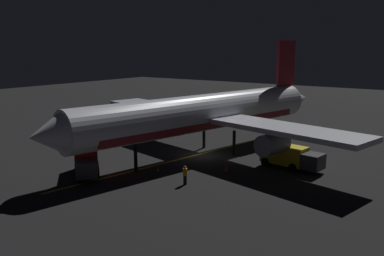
{
  "coord_description": "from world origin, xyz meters",
  "views": [
    {
      "loc": [
        -25.12,
        37.75,
        12.12
      ],
      "look_at": [
        0.0,
        2.0,
        3.5
      ],
      "focal_mm": 38.47,
      "sensor_mm": 36.0,
      "label": 1
    }
  ],
  "objects_px": {
    "airliner": "(206,114)",
    "ground_crew_worker": "(185,175)",
    "traffic_cone_under_wing": "(226,169)",
    "baggage_truck": "(86,162)",
    "traffic_cone_near_right": "(158,169)",
    "catering_truck": "(290,157)",
    "traffic_cone_near_left": "(93,166)"
  },
  "relations": [
    {
      "from": "airliner",
      "to": "traffic_cone_near_left",
      "type": "xyz_separation_m",
      "value": [
        6.46,
        11.16,
        -4.48
      ]
    },
    {
      "from": "baggage_truck",
      "to": "traffic_cone_under_wing",
      "type": "bearing_deg",
      "value": -141.23
    },
    {
      "from": "traffic_cone_near_right",
      "to": "traffic_cone_near_left",
      "type": "bearing_deg",
      "value": 24.23
    },
    {
      "from": "catering_truck",
      "to": "traffic_cone_near_right",
      "type": "distance_m",
      "value": 13.39
    },
    {
      "from": "airliner",
      "to": "ground_crew_worker",
      "type": "relative_size",
      "value": 23.05
    },
    {
      "from": "traffic_cone_under_wing",
      "to": "traffic_cone_near_left",
      "type": "bearing_deg",
      "value": 29.4
    },
    {
      "from": "traffic_cone_near_left",
      "to": "catering_truck",
      "type": "bearing_deg",
      "value": -145.16
    },
    {
      "from": "baggage_truck",
      "to": "ground_crew_worker",
      "type": "relative_size",
      "value": 3.21
    },
    {
      "from": "ground_crew_worker",
      "to": "traffic_cone_under_wing",
      "type": "height_order",
      "value": "ground_crew_worker"
    },
    {
      "from": "ground_crew_worker",
      "to": "traffic_cone_near_right",
      "type": "distance_m",
      "value": 4.78
    },
    {
      "from": "catering_truck",
      "to": "traffic_cone_near_left",
      "type": "relative_size",
      "value": 11.89
    },
    {
      "from": "catering_truck",
      "to": "traffic_cone_under_wing",
      "type": "height_order",
      "value": "catering_truck"
    },
    {
      "from": "ground_crew_worker",
      "to": "traffic_cone_near_left",
      "type": "xyz_separation_m",
      "value": [
        10.69,
        1.25,
        -0.64
      ]
    },
    {
      "from": "baggage_truck",
      "to": "traffic_cone_near_left",
      "type": "distance_m",
      "value": 2.44
    },
    {
      "from": "traffic_cone_near_left",
      "to": "traffic_cone_under_wing",
      "type": "height_order",
      "value": "same"
    },
    {
      "from": "traffic_cone_near_right",
      "to": "traffic_cone_under_wing",
      "type": "distance_m",
      "value": 6.78
    },
    {
      "from": "ground_crew_worker",
      "to": "traffic_cone_under_wing",
      "type": "bearing_deg",
      "value": -101.53
    },
    {
      "from": "airliner",
      "to": "traffic_cone_under_wing",
      "type": "distance_m",
      "value": 8.3
    },
    {
      "from": "catering_truck",
      "to": "ground_crew_worker",
      "type": "relative_size",
      "value": 3.76
    },
    {
      "from": "airliner",
      "to": "baggage_truck",
      "type": "height_order",
      "value": "airliner"
    },
    {
      "from": "traffic_cone_near_right",
      "to": "traffic_cone_under_wing",
      "type": "relative_size",
      "value": 1.0
    },
    {
      "from": "baggage_truck",
      "to": "traffic_cone_near_right",
      "type": "height_order",
      "value": "baggage_truck"
    },
    {
      "from": "traffic_cone_near_left",
      "to": "traffic_cone_near_right",
      "type": "distance_m",
      "value": 6.81
    },
    {
      "from": "airliner",
      "to": "traffic_cone_near_left",
      "type": "height_order",
      "value": "airliner"
    },
    {
      "from": "baggage_truck",
      "to": "ground_crew_worker",
      "type": "distance_m",
      "value": 9.98
    },
    {
      "from": "traffic_cone_near_left",
      "to": "baggage_truck",
      "type": "bearing_deg",
      "value": 123.19
    },
    {
      "from": "airliner",
      "to": "traffic_cone_under_wing",
      "type": "height_order",
      "value": "airliner"
    },
    {
      "from": "baggage_truck",
      "to": "traffic_cone_near_right",
      "type": "xyz_separation_m",
      "value": [
        -5.0,
        -4.65,
        -1.02
      ]
    },
    {
      "from": "airliner",
      "to": "traffic_cone_under_wing",
      "type": "relative_size",
      "value": 72.91
    },
    {
      "from": "catering_truck",
      "to": "baggage_truck",
      "type": "bearing_deg",
      "value": 41.14
    },
    {
      "from": "catering_truck",
      "to": "traffic_cone_under_wing",
      "type": "relative_size",
      "value": 11.89
    },
    {
      "from": "traffic_cone_under_wing",
      "to": "traffic_cone_near_right",
      "type": "bearing_deg",
      "value": 34.59
    }
  ]
}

